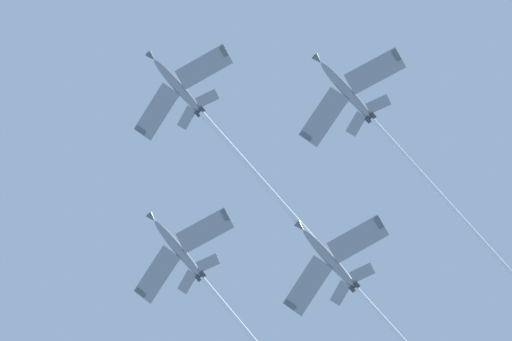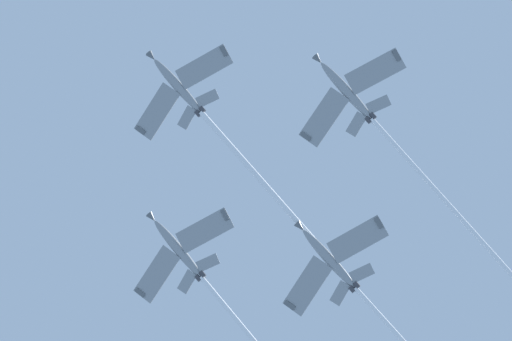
% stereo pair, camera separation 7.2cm
% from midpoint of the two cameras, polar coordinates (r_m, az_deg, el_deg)
% --- Properties ---
extents(jet_lead, '(40.57, 31.92, 17.68)m').
position_cam_midpoint_polar(jet_lead, '(171.94, -2.03, 2.07)').
color(jet_lead, gray).
extents(jet_left_wing, '(44.19, 33.58, 18.60)m').
position_cam_midpoint_polar(jet_left_wing, '(166.06, 6.82, 2.03)').
color(jet_left_wing, gray).
extents(jet_right_wing, '(42.55, 33.00, 19.37)m').
position_cam_midpoint_polar(jet_right_wing, '(170.95, -2.36, -6.33)').
color(jet_right_wing, gray).
extents(jet_slot, '(42.26, 33.72, 19.25)m').
position_cam_midpoint_polar(jet_slot, '(164.94, 5.91, -6.85)').
color(jet_slot, gray).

